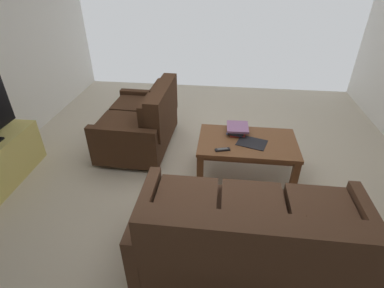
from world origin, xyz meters
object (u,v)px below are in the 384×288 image
Objects in this scene: tv_remote at (223,150)px; coffee_table at (247,146)px; loveseat_near at (142,122)px; book_stack at (237,129)px; sofa_main at (252,236)px; loose_magazine at (252,143)px.

coffee_table is at bearing -140.49° from tv_remote.
tv_remote is (-1.07, 0.71, 0.11)m from loveseat_near.
sofa_main is at bearing 94.76° from book_stack.
loveseat_near is 4.34× the size of book_stack.
loveseat_near reaches higher than tv_remote.
sofa_main is at bearing 127.91° from loveseat_near.
book_stack is at bearing 166.23° from loveseat_near.
sofa_main is at bearing 89.79° from coffee_table.
loose_magazine is (-0.04, 0.04, 0.07)m from coffee_table.
loveseat_near is 1.29m from tv_remote.
loveseat_near is 1.14× the size of coffee_table.
tv_remote is 0.53× the size of loose_magazine.
book_stack is (0.12, -1.43, 0.16)m from sofa_main.
tv_remote is (0.27, -1.02, 0.12)m from sofa_main.
loveseat_near reaches higher than coffee_table.
sofa_main reaches higher than coffee_table.
tv_remote is 0.37m from loose_magazine.
tv_remote is at bearing 146.64° from loveseat_near.
loose_magazine is at bearing -92.30° from sofa_main.
loose_magazine is at bearing 138.65° from coffee_table.
coffee_table is 0.37m from tv_remote.
sofa_main is 1.48× the size of loveseat_near.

